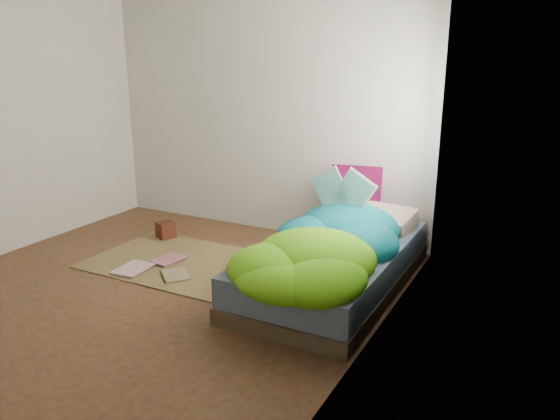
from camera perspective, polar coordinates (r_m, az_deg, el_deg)
The scene contains 12 objects.
ground at distance 4.45m, azimuth -12.94°, elevation -8.08°, with size 3.50×3.50×0.00m, color #44251A.
room_walls at distance 4.07m, azimuth -14.22°, elevation 13.30°, with size 3.54×3.54×2.62m.
bed at distance 4.35m, azimuth 5.68°, elevation -5.86°, with size 1.00×2.00×0.34m.
duvet at distance 4.04m, azimuth 4.63°, elevation -2.42°, with size 0.96×1.84×0.34m, color #086B7A, non-canonical shape.
rug at distance 4.92m, azimuth -10.14°, elevation -5.40°, with size 1.60×1.10×0.01m, color brown.
pillow_floral at distance 4.80m, azimuth 10.19°, elevation -0.89°, with size 0.61×0.38×0.14m, color white.
pillow_magenta at distance 5.07m, azimuth 7.92°, elevation 2.01°, with size 0.45×0.14×0.45m, color #470426.
open_book at distance 4.45m, azimuth 6.53°, elevation 3.37°, with size 0.45×0.10×0.28m, color #297D2E, non-canonical shape.
wooden_box at distance 5.55m, azimuth -11.85°, elevation -2.04°, with size 0.16×0.16×0.16m, color #37160C.
floor_book_a at distance 4.89m, azimuth -16.23°, elevation -5.73°, with size 0.24×0.33×0.02m, color silver.
floor_book_b at distance 5.02m, azimuth -12.35°, elevation -4.84°, with size 0.21×0.28×0.03m, color #BB6B80.
floor_book_c at distance 4.60m, azimuth -12.08°, elevation -6.87°, with size 0.20×0.27×0.02m, color tan.
Camera 1 is at (2.71, -3.03, 1.80)m, focal length 35.00 mm.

